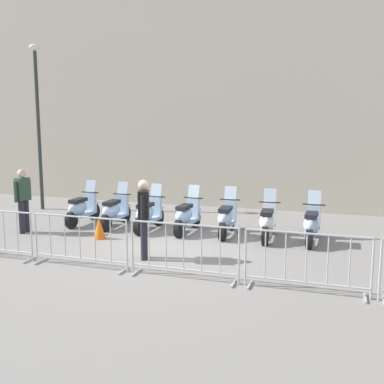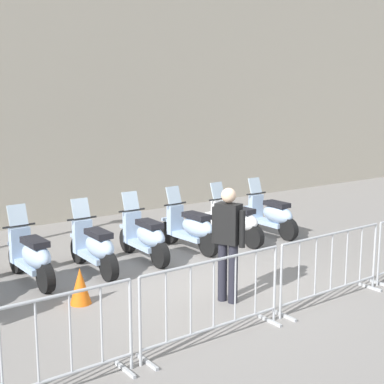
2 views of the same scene
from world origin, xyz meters
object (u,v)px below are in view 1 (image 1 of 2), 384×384
Objects in this scene: barrier_segment_4 at (306,263)px; motorcycle_1 at (115,211)px; motorcycle_3 at (187,216)px; motorcycle_4 at (227,219)px; motorcycle_5 at (267,222)px; barrier_segment_2 at (80,242)px; motorcycle_0 at (82,209)px; barrier_segment_3 at (184,252)px; street_lamp at (38,111)px; traffic_cone at (99,228)px; officer_near_row_end at (144,215)px; officer_mid_plaza at (23,197)px; motorcycle_2 at (148,214)px; motorcycle_6 at (312,225)px.

motorcycle_1 is at bearing 142.24° from barrier_segment_4.
motorcycle_3 and motorcycle_4 have the same top height.
motorcycle_5 is 0.80× the size of barrier_segment_2.
motorcycle_5 is (4.33, -0.51, 0.00)m from motorcycle_1.
motorcycle_0 is 4.36m from motorcycle_4.
motorcycle_0 is 5.45m from motorcycle_5.
barrier_segment_2 is 1.00× the size of barrier_segment_3.
street_lamp is 10.08× the size of traffic_cone.
barrier_segment_3 is 1.60m from officer_near_row_end.
motorcycle_5 is 3.41m from officer_near_row_end.
motorcycle_3 is 1.10m from motorcycle_4.
street_lamp reaches higher than officer_mid_plaza.
barrier_segment_3 is 1.00× the size of barrier_segment_4.
street_lamp is (-6.46, 5.83, 2.84)m from barrier_segment_3.
barrier_segment_2 is at bearing -128.26° from motorcycle_4.
officer_near_row_end is at bearing -138.74° from motorcycle_5.
barrier_segment_2 is (1.78, -3.67, 0.07)m from motorcycle_0.
street_lamp reaches higher than motorcycle_0.
motorcycle_2 is at bearing 174.84° from motorcycle_5.
motorcycle_2 is 3.37m from officer_mid_plaza.
motorcycle_1 is at bearing 101.17° from barrier_segment_2.
barrier_segment_2 is 7.58m from street_lamp.
officer_mid_plaza is (-7.28, 2.82, 0.46)m from barrier_segment_4.
street_lamp is (-3.53, 2.06, 2.91)m from motorcycle_1.
motorcycle_3 is at bearing 128.48° from barrier_segment_4.
traffic_cone is at bearing -172.21° from motorcycle_6.
motorcycle_1 is 1.34m from traffic_cone.
officer_near_row_end is at bearing -39.93° from traffic_cone.
motorcycle_0 is at bearing 115.93° from barrier_segment_2.
officer_mid_plaza is 2.35m from traffic_cone.
street_lamp is (-7.86, 2.57, 2.91)m from motorcycle_5.
barrier_segment_3 is at bearing -127.98° from motorcycle_6.
barrier_segment_4 is at bearing -27.97° from traffic_cone.
motorcycle_4 reaches higher than traffic_cone.
traffic_cone is at bearing -151.78° from motorcycle_3.
motorcycle_0 is at bearing 135.33° from officer_near_row_end.
motorcycle_2 is 3.13× the size of traffic_cone.
barrier_segment_2 is 1.44m from officer_near_row_end.
motorcycle_5 is (3.26, -0.29, 0.00)m from motorcycle_2.
motorcycle_1 is 3.14× the size of traffic_cone.
officer_mid_plaza reaches higher than motorcycle_2.
motorcycle_0 is at bearing 51.42° from officer_mid_plaza.
motorcycle_2 reaches higher than barrier_segment_3.
motorcycle_5 is 1.00× the size of officer_mid_plaza.
motorcycle_5 is 0.80× the size of barrier_segment_4.
barrier_segment_2 reaches higher than traffic_cone.
officer_near_row_end is at bearing -56.58° from motorcycle_1.
motorcycle_2 is (2.15, -0.33, 0.00)m from motorcycle_0.
street_lamp is (-6.79, 2.36, 2.91)m from motorcycle_4.
officer_near_row_end is (-2.53, -2.22, 0.53)m from motorcycle_5.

